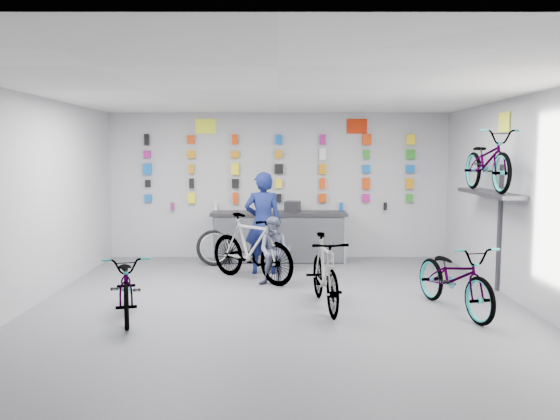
{
  "coord_description": "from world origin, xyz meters",
  "views": [
    {
      "loc": [
        0.01,
        -7.29,
        2.18
      ],
      "look_at": [
        0.02,
        1.4,
        1.27
      ],
      "focal_mm": 35.0,
      "sensor_mm": 36.0,
      "label": 1
    }
  ],
  "objects_px": {
    "bike_left": "(127,284)",
    "bike_center": "(325,272)",
    "customer": "(275,251)",
    "bike_service": "(251,248)",
    "clerk": "(263,223)",
    "counter": "(279,237)",
    "bike_right": "(455,277)"
  },
  "relations": [
    {
      "from": "bike_center",
      "to": "bike_service",
      "type": "xyz_separation_m",
      "value": [
        -1.12,
        1.66,
        0.06
      ]
    },
    {
      "from": "counter",
      "to": "bike_right",
      "type": "distance_m",
      "value": 4.26
    },
    {
      "from": "clerk",
      "to": "customer",
      "type": "relative_size",
      "value": 1.62
    },
    {
      "from": "bike_center",
      "to": "bike_right",
      "type": "bearing_deg",
      "value": -11.75
    },
    {
      "from": "bike_left",
      "to": "bike_center",
      "type": "distance_m",
      "value": 2.69
    },
    {
      "from": "bike_service",
      "to": "clerk",
      "type": "relative_size",
      "value": 1.04
    },
    {
      "from": "bike_left",
      "to": "bike_right",
      "type": "height_order",
      "value": "bike_right"
    },
    {
      "from": "counter",
      "to": "bike_right",
      "type": "relative_size",
      "value": 1.46
    },
    {
      "from": "counter",
      "to": "clerk",
      "type": "bearing_deg",
      "value": -104.31
    },
    {
      "from": "bike_right",
      "to": "clerk",
      "type": "height_order",
      "value": "clerk"
    },
    {
      "from": "bike_center",
      "to": "clerk",
      "type": "height_order",
      "value": "clerk"
    },
    {
      "from": "counter",
      "to": "customer",
      "type": "distance_m",
      "value": 2.03
    },
    {
      "from": "bike_center",
      "to": "customer",
      "type": "xyz_separation_m",
      "value": [
        -0.71,
        1.31,
        0.05
      ]
    },
    {
      "from": "bike_right",
      "to": "customer",
      "type": "xyz_separation_m",
      "value": [
        -2.48,
        1.47,
        0.09
      ]
    },
    {
      "from": "bike_left",
      "to": "customer",
      "type": "height_order",
      "value": "customer"
    },
    {
      "from": "counter",
      "to": "bike_service",
      "type": "bearing_deg",
      "value": -105.6
    },
    {
      "from": "bike_right",
      "to": "customer",
      "type": "height_order",
      "value": "customer"
    },
    {
      "from": "bike_service",
      "to": "clerk",
      "type": "xyz_separation_m",
      "value": [
        0.19,
        0.57,
        0.35
      ]
    },
    {
      "from": "counter",
      "to": "bike_left",
      "type": "xyz_separation_m",
      "value": [
        -2.01,
        -3.74,
        -0.05
      ]
    },
    {
      "from": "clerk",
      "to": "bike_left",
      "type": "bearing_deg",
      "value": 56.25
    },
    {
      "from": "bike_right",
      "to": "clerk",
      "type": "distance_m",
      "value": 3.64
    },
    {
      "from": "bike_center",
      "to": "bike_left",
      "type": "bearing_deg",
      "value": -177.88
    },
    {
      "from": "clerk",
      "to": "bike_right",
      "type": "bearing_deg",
      "value": 137.97
    },
    {
      "from": "bike_center",
      "to": "clerk",
      "type": "distance_m",
      "value": 2.45
    },
    {
      "from": "bike_right",
      "to": "customer",
      "type": "relative_size",
      "value": 1.61
    },
    {
      "from": "bike_left",
      "to": "bike_service",
      "type": "height_order",
      "value": "bike_service"
    },
    {
      "from": "bike_left",
      "to": "bike_center",
      "type": "relative_size",
      "value": 0.97
    },
    {
      "from": "customer",
      "to": "bike_service",
      "type": "bearing_deg",
      "value": 153.19
    },
    {
      "from": "bike_center",
      "to": "bike_service",
      "type": "relative_size",
      "value": 0.9
    },
    {
      "from": "bike_center",
      "to": "customer",
      "type": "distance_m",
      "value": 1.49
    },
    {
      "from": "bike_left",
      "to": "bike_right",
      "type": "xyz_separation_m",
      "value": [
        4.43,
        0.24,
        0.04
      ]
    },
    {
      "from": "bike_center",
      "to": "customer",
      "type": "height_order",
      "value": "customer"
    }
  ]
}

